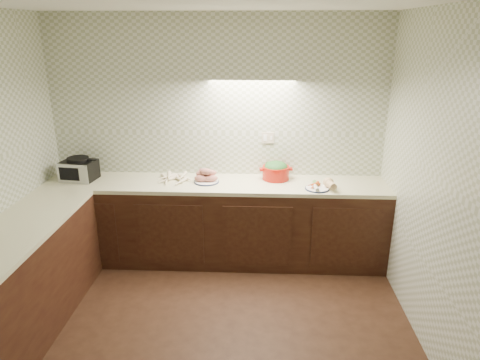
{
  "coord_description": "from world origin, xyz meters",
  "views": [
    {
      "loc": [
        0.46,
        -2.72,
        2.41
      ],
      "look_at": [
        0.27,
        1.25,
        1.02
      ],
      "focal_mm": 32.0,
      "sensor_mm": 36.0,
      "label": 1
    }
  ],
  "objects_px": {
    "sweet_potato_plate": "(206,177)",
    "veg_plate": "(322,185)",
    "dutch_oven": "(276,170)",
    "toaster_oven": "(79,169)",
    "onion_bowl": "(203,175)",
    "parsnip_pile": "(174,179)"
  },
  "relations": [
    {
      "from": "parsnip_pile",
      "to": "dutch_oven",
      "type": "relative_size",
      "value": 1.09
    },
    {
      "from": "parsnip_pile",
      "to": "veg_plate",
      "type": "bearing_deg",
      "value": -5.31
    },
    {
      "from": "parsnip_pile",
      "to": "dutch_oven",
      "type": "bearing_deg",
      "value": 7.11
    },
    {
      "from": "parsnip_pile",
      "to": "sweet_potato_plate",
      "type": "xyz_separation_m",
      "value": [
        0.34,
        0.0,
        0.03
      ]
    },
    {
      "from": "sweet_potato_plate",
      "to": "onion_bowl",
      "type": "height_order",
      "value": "sweet_potato_plate"
    },
    {
      "from": "toaster_oven",
      "to": "sweet_potato_plate",
      "type": "bearing_deg",
      "value": 7.28
    },
    {
      "from": "parsnip_pile",
      "to": "onion_bowl",
      "type": "xyz_separation_m",
      "value": [
        0.29,
        0.12,
        0.01
      ]
    },
    {
      "from": "onion_bowl",
      "to": "veg_plate",
      "type": "distance_m",
      "value": 1.27
    },
    {
      "from": "toaster_oven",
      "to": "sweet_potato_plate",
      "type": "xyz_separation_m",
      "value": [
        1.37,
        -0.01,
        -0.06
      ]
    },
    {
      "from": "toaster_oven",
      "to": "onion_bowl",
      "type": "distance_m",
      "value": 1.32
    },
    {
      "from": "dutch_oven",
      "to": "veg_plate",
      "type": "height_order",
      "value": "dutch_oven"
    },
    {
      "from": "veg_plate",
      "to": "onion_bowl",
      "type": "bearing_deg",
      "value": 168.15
    },
    {
      "from": "toaster_oven",
      "to": "parsnip_pile",
      "type": "xyz_separation_m",
      "value": [
        1.03,
        -0.02,
        -0.08
      ]
    },
    {
      "from": "parsnip_pile",
      "to": "veg_plate",
      "type": "relative_size",
      "value": 1.32
    },
    {
      "from": "toaster_oven",
      "to": "veg_plate",
      "type": "distance_m",
      "value": 2.57
    },
    {
      "from": "onion_bowl",
      "to": "dutch_oven",
      "type": "xyz_separation_m",
      "value": [
        0.78,
        0.02,
        0.06
      ]
    },
    {
      "from": "dutch_oven",
      "to": "veg_plate",
      "type": "distance_m",
      "value": 0.54
    },
    {
      "from": "parsnip_pile",
      "to": "veg_plate",
      "type": "distance_m",
      "value": 1.54
    },
    {
      "from": "parsnip_pile",
      "to": "dutch_oven",
      "type": "height_order",
      "value": "dutch_oven"
    },
    {
      "from": "sweet_potato_plate",
      "to": "dutch_oven",
      "type": "bearing_deg",
      "value": 10.02
    },
    {
      "from": "toaster_oven",
      "to": "dutch_oven",
      "type": "xyz_separation_m",
      "value": [
        2.1,
        0.12,
        -0.02
      ]
    },
    {
      "from": "sweet_potato_plate",
      "to": "veg_plate",
      "type": "height_order",
      "value": "sweet_potato_plate"
    }
  ]
}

